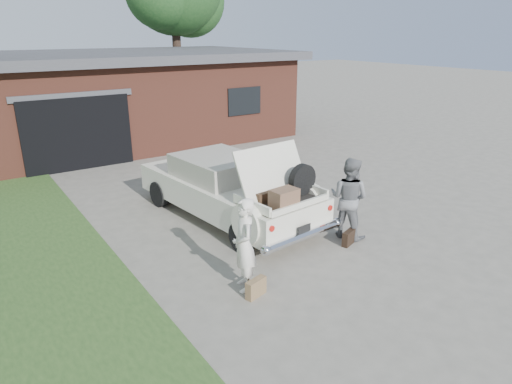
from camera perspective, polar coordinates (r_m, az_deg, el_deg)
ground at (r=8.82m, az=2.21°, el=-7.84°), size 90.00×90.00×0.00m
house at (r=18.78m, az=-16.75°, el=11.45°), size 12.80×7.80×3.30m
sedan at (r=10.26m, az=-3.53°, el=0.52°), size 2.37×5.04×1.93m
woman_left at (r=7.40m, az=-1.51°, el=-6.64°), size 0.55×0.67×1.58m
woman_right at (r=9.44m, az=11.52°, el=-0.74°), size 0.89×0.99×1.69m
suitcase_left at (r=7.48m, az=-0.01°, el=-11.89°), size 0.41×0.23×0.30m
suitcase_right at (r=9.34m, az=11.53°, el=-5.59°), size 0.40×0.25×0.30m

